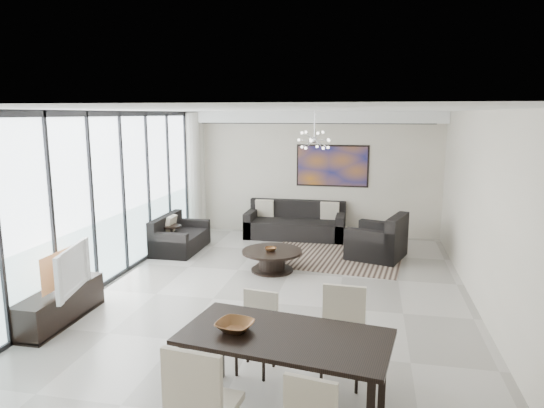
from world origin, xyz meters
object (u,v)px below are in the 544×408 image
(tv_console, at_px, (60,305))
(television, at_px, (65,269))
(dining_table, at_px, (285,343))
(sofa_main, at_px, (295,225))
(coffee_table, at_px, (272,259))

(tv_console, bearing_deg, television, -19.10)
(dining_table, bearing_deg, sofa_main, 97.99)
(coffee_table, relative_size, sofa_main, 0.49)
(coffee_table, bearing_deg, television, -128.83)
(coffee_table, height_order, tv_console, tv_console)
(television, bearing_deg, sofa_main, -35.85)
(sofa_main, bearing_deg, coffee_table, -90.83)
(tv_console, relative_size, dining_table, 0.73)
(tv_console, distance_m, dining_table, 3.74)
(dining_table, bearing_deg, tv_console, 157.09)
(tv_console, bearing_deg, dining_table, -22.91)
(coffee_table, xyz_separation_m, television, (-2.27, -2.82, 0.57))
(tv_console, bearing_deg, sofa_main, 65.07)
(coffee_table, xyz_separation_m, dining_table, (0.98, -4.21, 0.51))
(sofa_main, height_order, dining_table, sofa_main)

